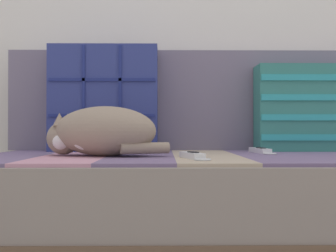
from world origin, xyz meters
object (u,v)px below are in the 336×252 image
Objects in this scene: couch at (235,205)px; game_remote_near at (261,151)px; game_remote_far at (193,156)px; throw_pillow_striped at (305,108)px; sleeping_cat at (99,132)px; throw_pillow_quilted at (104,99)px.

game_remote_near is at bearing 38.18° from couch.
couch is at bearing 52.47° from game_remote_far.
sleeping_cat is at bearing -157.80° from throw_pillow_striped.
throw_pillow_striped reaches higher than couch.
throw_pillow_striped is 0.87m from sleeping_cat.
sleeping_cat is at bearing 157.40° from game_remote_far.
game_remote_near and game_remote_far have the same top height.
sleeping_cat is (0.03, -0.33, -0.14)m from throw_pillow_quilted.
sleeping_cat is 0.61m from game_remote_near.
throw_pillow_quilted is 0.35m from sleeping_cat.
couch is 4.68× the size of throw_pillow_striped.
game_remote_near is at bearing -13.63° from throw_pillow_quilted.
throw_pillow_quilted is 0.66m from game_remote_near.
sleeping_cat is (-0.47, -0.09, 0.26)m from couch.
game_remote_near is (0.11, 0.09, 0.19)m from couch.
couch is at bearing -144.60° from throw_pillow_striped.
game_remote_far is (-0.17, -0.22, 0.19)m from couch.
game_remote_far is (-0.28, -0.30, -0.00)m from game_remote_near.
game_remote_far is (0.30, -0.13, -0.07)m from sleeping_cat.
sleeping_cat reaches higher than game_remote_near.
game_remote_far is (0.33, -0.45, -0.21)m from throw_pillow_quilted.
throw_pillow_striped is at bearing 35.40° from couch.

